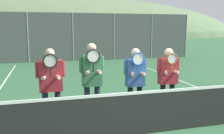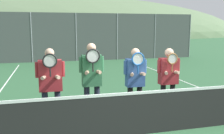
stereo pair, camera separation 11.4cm
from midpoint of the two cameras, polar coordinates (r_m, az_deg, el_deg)
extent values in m
plane|color=#2D5B38|center=(5.48, 6.75, -14.95)|extent=(120.00, 120.00, 0.00)
ellipsoid|color=#5B7551|center=(67.66, -14.20, 6.92)|extent=(103.45, 57.47, 20.11)
cube|color=tan|center=(23.32, -13.55, 6.96)|extent=(14.46, 5.00, 2.93)
cube|color=#3D4247|center=(23.33, -13.70, 11.00)|extent=(14.96, 5.50, 0.36)
cylinder|color=gray|center=(16.63, -18.85, 6.36)|extent=(0.06, 0.06, 3.15)
cylinder|color=gray|center=(16.72, -9.12, 6.75)|extent=(0.06, 0.06, 3.15)
cylinder|color=gray|center=(17.27, 0.26, 6.93)|extent=(0.06, 0.06, 3.15)
cylinder|color=gray|center=(18.25, 8.84, 6.94)|extent=(0.06, 0.06, 3.15)
cylinder|color=gray|center=(19.59, 16.41, 6.82)|extent=(0.06, 0.06, 3.15)
cube|color=#4C5451|center=(16.72, -9.12, 6.75)|extent=(16.88, 0.02, 3.15)
cube|color=black|center=(5.31, 6.84, -10.60)|extent=(9.36, 0.02, 0.88)
cube|color=white|center=(5.18, 6.94, -5.77)|extent=(9.36, 0.03, 0.06)
cube|color=white|center=(9.64, 19.58, -4.77)|extent=(0.05, 16.00, 0.01)
cylinder|color=#232838|center=(5.73, -15.49, -9.54)|extent=(0.13, 0.13, 0.86)
cylinder|color=#232838|center=(5.73, -12.75, -9.41)|extent=(0.13, 0.13, 0.86)
cube|color=maroon|center=(5.54, -14.43, -1.93)|extent=(0.49, 0.22, 0.68)
sphere|color=#DBB293|center=(5.47, -14.63, 3.11)|extent=(0.20, 0.20, 0.20)
cylinder|color=maroon|center=(5.52, -17.30, -0.70)|extent=(0.08, 0.08, 0.33)
cylinder|color=maroon|center=(5.53, -11.67, -0.46)|extent=(0.08, 0.08, 0.33)
cylinder|color=#DBB293|center=(5.45, -15.69, -2.30)|extent=(0.16, 0.27, 0.08)
cylinder|color=#DBB293|center=(5.46, -13.11, -2.19)|extent=(0.16, 0.27, 0.08)
cylinder|color=black|center=(5.34, -14.42, -1.17)|extent=(0.03, 0.03, 0.20)
torus|color=black|center=(5.31, -14.52, 1.35)|extent=(0.31, 0.03, 0.31)
cylinder|color=silver|center=(5.31, -14.52, 1.35)|extent=(0.25, 0.00, 0.25)
cylinder|color=#232838|center=(5.84, -6.25, -8.67)|extent=(0.13, 0.13, 0.90)
cylinder|color=#232838|center=(5.88, -3.93, -8.51)|extent=(0.13, 0.13, 0.90)
cube|color=#337047|center=(5.67, -5.20, -0.80)|extent=(0.43, 0.22, 0.71)
sphere|color=tan|center=(5.60, -5.28, 4.39)|extent=(0.21, 0.21, 0.21)
cylinder|color=#337047|center=(5.60, -7.66, 0.50)|extent=(0.08, 0.08, 0.35)
cylinder|color=#337047|center=(5.69, -2.82, 0.70)|extent=(0.08, 0.08, 0.35)
cylinder|color=tan|center=(5.56, -6.13, -1.17)|extent=(0.16, 0.27, 0.08)
cylinder|color=tan|center=(5.60, -3.94, -1.06)|extent=(0.16, 0.27, 0.08)
cylinder|color=black|center=(5.47, -4.87, -0.04)|extent=(0.03, 0.03, 0.20)
torus|color=black|center=(5.44, -4.90, 2.50)|extent=(0.32, 0.03, 0.32)
cylinder|color=silver|center=(5.44, -4.90, 2.50)|extent=(0.27, 0.00, 0.27)
cylinder|color=black|center=(6.06, 3.61, -8.28)|extent=(0.13, 0.13, 0.84)
cylinder|color=black|center=(6.14, 5.73, -8.07)|extent=(0.13, 0.13, 0.84)
cube|color=#335693|center=(5.92, 4.77, -1.24)|extent=(0.43, 0.22, 0.66)
sphere|color=tan|center=(5.86, 4.83, 3.32)|extent=(0.20, 0.20, 0.20)
cylinder|color=#335693|center=(5.82, 2.55, -0.11)|extent=(0.08, 0.08, 0.32)
cylinder|color=#335693|center=(5.99, 6.96, 0.09)|extent=(0.08, 0.08, 0.32)
cylinder|color=tan|center=(5.80, 4.08, -1.57)|extent=(0.16, 0.27, 0.08)
cylinder|color=tan|center=(5.88, 6.07, -1.46)|extent=(0.16, 0.27, 0.08)
cylinder|color=#1E5BAD|center=(5.74, 5.41, -0.50)|extent=(0.03, 0.03, 0.20)
torus|color=#1E5BAD|center=(5.70, 5.45, 1.86)|extent=(0.31, 0.03, 0.31)
cylinder|color=silver|center=(5.70, 5.45, 1.86)|extent=(0.25, 0.00, 0.25)
cylinder|color=black|center=(6.46, 10.96, -7.37)|extent=(0.13, 0.13, 0.82)
cylinder|color=black|center=(6.58, 12.99, -7.14)|extent=(0.13, 0.13, 0.82)
cube|color=maroon|center=(6.36, 12.20, -0.86)|extent=(0.47, 0.22, 0.65)
sphere|color=#DBB293|center=(6.30, 12.34, 3.23)|extent=(0.22, 0.22, 0.22)
cylinder|color=maroon|center=(6.22, 10.11, 0.17)|extent=(0.08, 0.08, 0.32)
cylinder|color=maroon|center=(6.46, 14.28, 0.36)|extent=(0.08, 0.08, 0.32)
cylinder|color=#DBB293|center=(6.23, 11.62, -1.16)|extent=(0.16, 0.27, 0.08)
cylinder|color=#DBB293|center=(6.34, 13.52, -1.05)|extent=(0.16, 0.27, 0.08)
cylinder|color=#936033|center=(6.18, 13.01, -0.15)|extent=(0.03, 0.03, 0.20)
torus|color=#936033|center=(6.15, 13.09, 1.90)|extent=(0.28, 0.03, 0.28)
cylinder|color=silver|center=(6.15, 13.09, 1.90)|extent=(0.23, 0.00, 0.23)
cube|color=#285638|center=(19.03, -21.78, 3.82)|extent=(4.76, 1.72, 0.79)
cube|color=#2D3842|center=(18.99, -21.91, 5.98)|extent=(2.62, 1.59, 0.65)
cylinder|color=black|center=(18.09, -17.12, 2.57)|extent=(0.60, 0.16, 0.60)
cylinder|color=black|center=(19.85, -17.02, 3.12)|extent=(0.60, 0.16, 0.60)
cube|color=black|center=(19.40, -6.00, 4.53)|extent=(4.57, 1.86, 0.81)
cube|color=#2D3842|center=(19.35, -6.03, 6.69)|extent=(2.51, 1.71, 0.66)
cylinder|color=black|center=(18.82, -1.02, 3.21)|extent=(0.60, 0.16, 0.60)
cylinder|color=black|center=(20.66, -2.36, 3.72)|extent=(0.60, 0.16, 0.60)
cylinder|color=black|center=(18.30, -10.06, 2.90)|extent=(0.60, 0.16, 0.60)
cylinder|color=black|center=(20.18, -10.60, 3.45)|extent=(0.60, 0.16, 0.60)
cube|color=navy|center=(20.86, 7.71, 4.84)|extent=(4.21, 1.81, 0.83)
cube|color=#2D3842|center=(20.82, 7.76, 6.90)|extent=(2.32, 1.66, 0.68)
cylinder|color=black|center=(20.65, 12.20, 3.53)|extent=(0.60, 0.16, 0.60)
cylinder|color=black|center=(22.30, 9.98, 3.99)|extent=(0.60, 0.16, 0.60)
cylinder|color=black|center=(19.53, 5.07, 3.39)|extent=(0.60, 0.16, 0.60)
cylinder|color=black|center=(21.26, 3.30, 3.87)|extent=(0.60, 0.16, 0.60)
camera|label=1|loc=(0.06, -90.55, -0.09)|focal=40.00mm
camera|label=2|loc=(0.06, 89.45, 0.09)|focal=40.00mm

